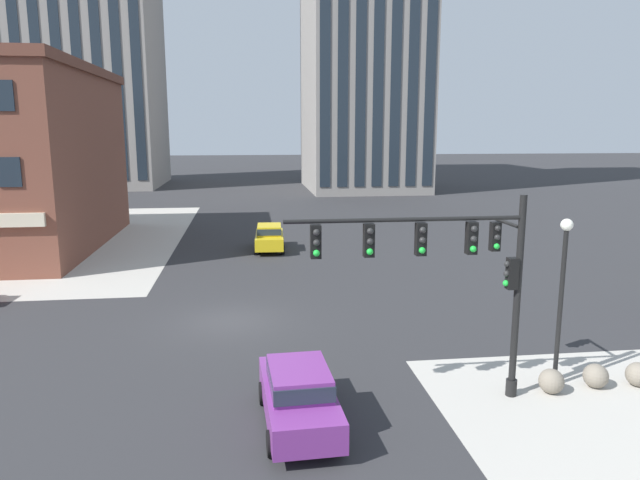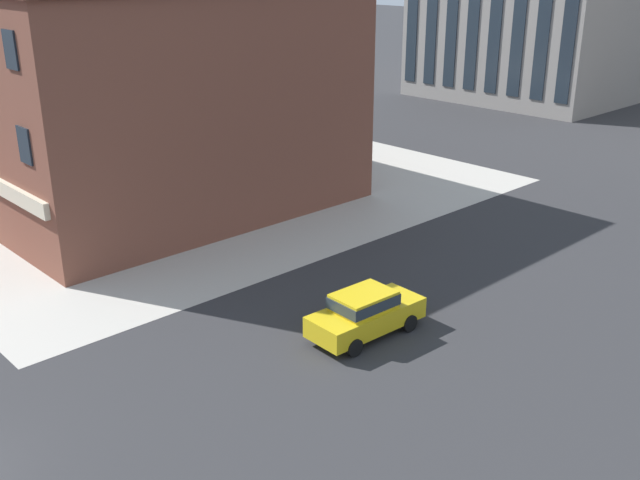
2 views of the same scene
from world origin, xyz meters
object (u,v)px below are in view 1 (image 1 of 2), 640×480
object	(u,v)px
bollard_sphere_curb_a	(551,381)
bollard_sphere_curb_c	(638,374)
traffic_signal_main	(458,264)
car_main_southbound_far	(299,393)
bollard_sphere_curb_b	(596,376)
car_main_northbound_far	(269,236)
street_lamp_corner_near	(562,282)

from	to	relation	value
bollard_sphere_curb_a	bollard_sphere_curb_c	size ratio (longest dim) A/B	1.00
traffic_signal_main	bollard_sphere_curb_c	size ratio (longest dim) A/B	9.21
bollard_sphere_curb_c	car_main_southbound_far	xyz separation A→B (m)	(-10.48, -1.14, 0.55)
bollard_sphere_curb_b	car_main_southbound_far	distance (m)	9.23
car_main_southbound_far	traffic_signal_main	bearing A→B (deg)	14.06
traffic_signal_main	bollard_sphere_curb_c	bearing A→B (deg)	-0.23
traffic_signal_main	car_main_northbound_far	size ratio (longest dim) A/B	1.52
car_main_northbound_far	car_main_southbound_far	world-z (taller)	same
bollard_sphere_curb_a	bollard_sphere_curb_b	world-z (taller)	same
traffic_signal_main	bollard_sphere_curb_b	distance (m)	5.78
bollard_sphere_curb_a	car_main_northbound_far	size ratio (longest dim) A/B	0.17
traffic_signal_main	bollard_sphere_curb_a	world-z (taller)	traffic_signal_main
bollard_sphere_curb_a	bollard_sphere_curb_b	size ratio (longest dim) A/B	1.00
bollard_sphere_curb_a	car_main_northbound_far	bearing A→B (deg)	108.88
car_main_southbound_far	street_lamp_corner_near	bearing A→B (deg)	10.50
bollard_sphere_curb_c	car_main_northbound_far	distance (m)	24.09
traffic_signal_main	bollard_sphere_curb_b	bearing A→B (deg)	0.50
traffic_signal_main	car_main_northbound_far	xyz separation A→B (m)	(-4.50, 21.72, -3.07)
bollard_sphere_curb_a	car_main_southbound_far	size ratio (longest dim) A/B	0.17
car_main_northbound_far	car_main_southbound_far	bearing A→B (deg)	-90.32
traffic_signal_main	bollard_sphere_curb_a	distance (m)	4.69
traffic_signal_main	bollard_sphere_curb_b	world-z (taller)	traffic_signal_main
bollard_sphere_curb_b	car_main_northbound_far	xyz separation A→B (m)	(-9.01, 21.68, 0.55)
traffic_signal_main	car_main_southbound_far	size ratio (longest dim) A/B	1.52
bollard_sphere_curb_c	traffic_signal_main	bearing A→B (deg)	179.77
traffic_signal_main	car_main_northbound_far	bearing A→B (deg)	101.71
traffic_signal_main	car_main_southbound_far	bearing A→B (deg)	-165.94
bollard_sphere_curb_a	street_lamp_corner_near	size ratio (longest dim) A/B	0.14
car_main_southbound_far	bollard_sphere_curb_a	bearing A→B (deg)	7.54
traffic_signal_main	street_lamp_corner_near	distance (m)	3.44
bollard_sphere_curb_b	bollard_sphere_curb_c	size ratio (longest dim) A/B	1.00
street_lamp_corner_near	car_main_northbound_far	xyz separation A→B (m)	(-7.85, 21.40, -2.34)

